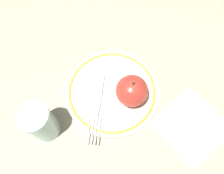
{
  "coord_description": "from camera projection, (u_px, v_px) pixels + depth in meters",
  "views": [
    {
      "loc": [
        -0.19,
        -0.12,
        0.52
      ],
      "look_at": [
        -0.0,
        -0.01,
        0.04
      ],
      "focal_mm": 35.0,
      "sensor_mm": 36.0,
      "label": 1
    }
  ],
  "objects": [
    {
      "name": "ground_plane",
      "position": [
        109.0,
        91.0,
        0.56
      ],
      "size": [
        2.0,
        2.0,
        0.0
      ],
      "primitive_type": "plane",
      "color": "#ADA88A"
    },
    {
      "name": "plate",
      "position": [
        112.0,
        91.0,
        0.55
      ],
      "size": [
        0.24,
        0.24,
        0.02
      ],
      "color": "silver",
      "rests_on": "ground_plane"
    },
    {
      "name": "apple_red_whole",
      "position": [
        132.0,
        91.0,
        0.51
      ],
      "size": [
        0.08,
        0.08,
        0.09
      ],
      "color": "red",
      "rests_on": "plate"
    },
    {
      "name": "fork",
      "position": [
        98.0,
        105.0,
        0.53
      ],
      "size": [
        0.17,
        0.09,
        0.0
      ],
      "rotation": [
        0.0,
        0.0,
        3.55
      ],
      "color": "silver",
      "rests_on": "plate"
    },
    {
      "name": "drinking_glass",
      "position": [
        41.0,
        123.0,
        0.47
      ],
      "size": [
        0.06,
        0.06,
        0.11
      ],
      "primitive_type": "cylinder",
      "color": "silver",
      "rests_on": "ground_plane"
    },
    {
      "name": "napkin_folded",
      "position": [
        192.0,
        125.0,
        0.52
      ],
      "size": [
        0.19,
        0.18,
        0.01
      ],
      "primitive_type": "cube",
      "rotation": [
        0.0,
        0.0,
        -0.35
      ],
      "color": "white",
      "rests_on": "ground_plane"
    }
  ]
}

